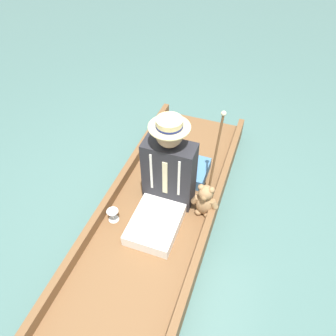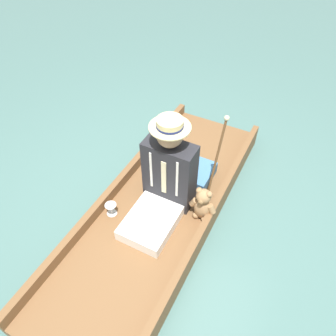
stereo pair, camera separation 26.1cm
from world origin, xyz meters
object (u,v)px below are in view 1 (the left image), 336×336
(walking_cane, at_px, (215,158))
(seated_person, at_px, (166,179))
(teddy_bear, at_px, (205,201))
(wine_glass, at_px, (113,213))

(walking_cane, bearing_deg, seated_person, 30.25)
(teddy_bear, distance_m, walking_cane, 0.40)
(wine_glass, bearing_deg, teddy_bear, -154.99)
(teddy_bear, relative_size, wine_glass, 3.00)
(seated_person, relative_size, teddy_bear, 2.57)
(teddy_bear, xyz_separation_m, walking_cane, (-0.01, -0.18, 0.35))
(teddy_bear, height_order, wine_glass, teddy_bear)
(seated_person, xyz_separation_m, walking_cane, (-0.35, -0.21, 0.18))
(teddy_bear, relative_size, walking_cane, 0.39)
(seated_person, xyz_separation_m, wine_glass, (0.38, 0.31, -0.25))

